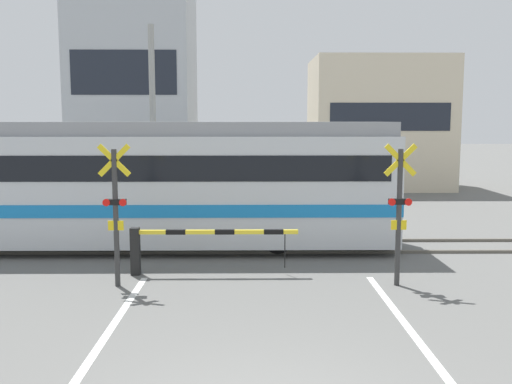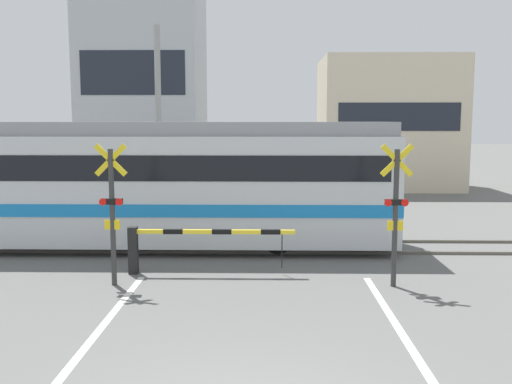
% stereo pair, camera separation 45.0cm
% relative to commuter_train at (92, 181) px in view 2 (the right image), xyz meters
% --- Properties ---
extents(rail_track_near, '(50.00, 0.10, 0.08)m').
position_rel_commuter_train_xyz_m(rail_track_near, '(4.46, -0.72, -1.78)').
color(rail_track_near, '#5B564C').
rests_on(rail_track_near, ground_plane).
extents(rail_track_far, '(50.00, 0.10, 0.08)m').
position_rel_commuter_train_xyz_m(rail_track_far, '(4.46, 0.72, -1.78)').
color(rail_track_far, '#5B564C').
rests_on(rail_track_far, ground_plane).
extents(commuter_train, '(16.25, 2.70, 3.42)m').
position_rel_commuter_train_xyz_m(commuter_train, '(0.00, 0.00, 0.00)').
color(commuter_train, silver).
rests_on(commuter_train, ground_plane).
extents(crossing_barrier_near, '(3.75, 0.20, 1.07)m').
position_rel_commuter_train_xyz_m(crossing_barrier_near, '(2.69, -2.72, -1.07)').
color(crossing_barrier_near, black).
rests_on(crossing_barrier_near, ground_plane).
extents(crossing_barrier_far, '(3.75, 0.20, 1.07)m').
position_rel_commuter_train_xyz_m(crossing_barrier_far, '(6.23, 3.16, -1.07)').
color(crossing_barrier_far, black).
rests_on(crossing_barrier_far, ground_plane).
extents(crossing_signal_left, '(0.68, 0.15, 2.98)m').
position_rel_commuter_train_xyz_m(crossing_signal_left, '(1.53, -3.62, -0.18)').
color(crossing_signal_left, '#333333').
rests_on(crossing_signal_left, ground_plane).
extents(crossing_signal_right, '(0.68, 0.15, 2.98)m').
position_rel_commuter_train_xyz_m(crossing_signal_right, '(7.40, -3.62, -0.18)').
color(crossing_signal_right, '#333333').
rests_on(crossing_signal_right, ground_plane).
extents(building_left_of_street, '(5.89, 5.26, 10.34)m').
position_rel_commuter_train_xyz_m(building_left_of_street, '(-1.57, 14.42, 3.34)').
color(building_left_of_street, '#B2B7BC').
rests_on(building_left_of_street, ground_plane).
extents(building_right_of_street, '(6.81, 5.26, 6.60)m').
position_rel_commuter_train_xyz_m(building_right_of_street, '(10.95, 14.42, 1.48)').
color(building_right_of_street, beige).
rests_on(building_right_of_street, ground_plane).
extents(utility_pole_streetside, '(0.22, 0.22, 6.86)m').
position_rel_commuter_train_xyz_m(utility_pole_streetside, '(0.78, 5.66, 1.61)').
color(utility_pole_streetside, gray).
rests_on(utility_pole_streetside, ground_plane).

